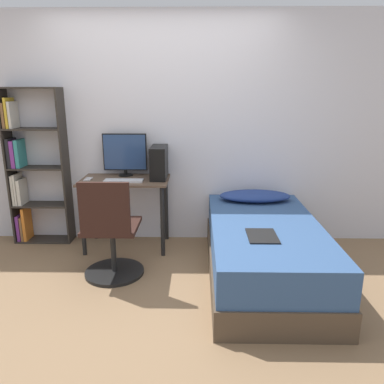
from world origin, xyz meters
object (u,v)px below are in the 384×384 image
Objects in this scene: office_chair at (111,240)px; keyboard at (124,181)px; monitor at (125,154)px; bed at (264,251)px; bookshelf at (29,170)px; pc_tower at (159,162)px.

keyboard is (0.02, 0.59, 0.41)m from office_chair.
monitor reaches higher than office_chair.
keyboard is at bearing 157.50° from bed.
bookshelf reaches higher than keyboard.
office_chair is (1.08, -0.85, -0.46)m from bookshelf.
pc_tower reaches higher than keyboard.
office_chair is at bearing -38.21° from bookshelf.
bed is at bearing -18.69° from bookshelf.
pc_tower is at bearing -16.81° from monitor.
bookshelf is 1.81× the size of office_chair.
keyboard is at bearing 88.11° from office_chair.
pc_tower is at bearing 25.83° from keyboard.
bookshelf reaches higher than monitor.
bed is 1.82m from monitor.
bookshelf is 4.40× the size of pc_tower.
office_chair is 0.50× the size of bed.
bookshelf is 1.09m from monitor.
monitor is at bearing 0.99° from bookshelf.
bookshelf reaches higher than pc_tower.
keyboard is at bearing -83.88° from monitor.
keyboard is 0.43m from pc_tower.
office_chair is 1.02m from pc_tower.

